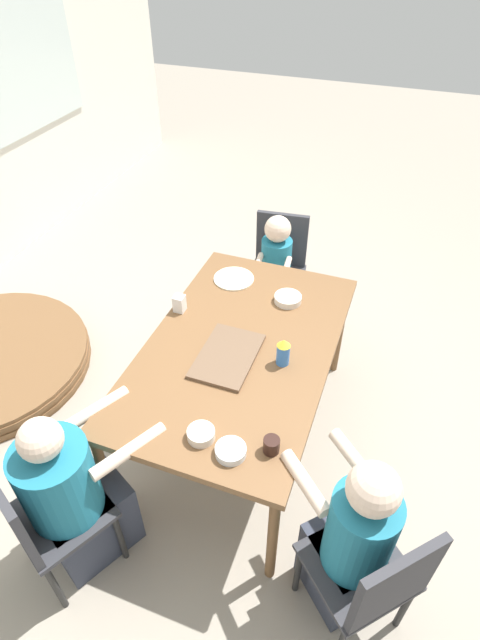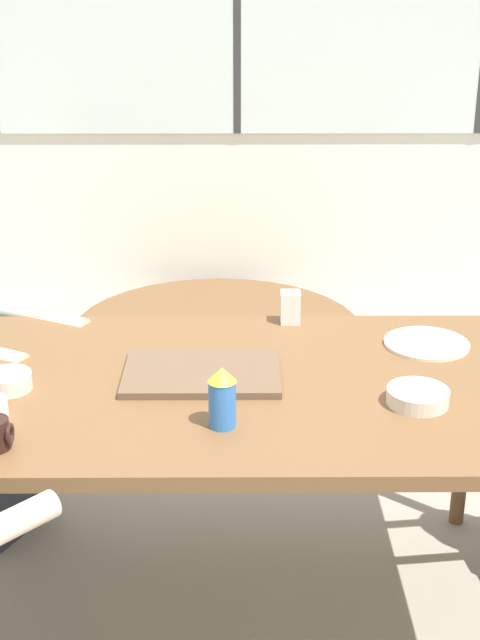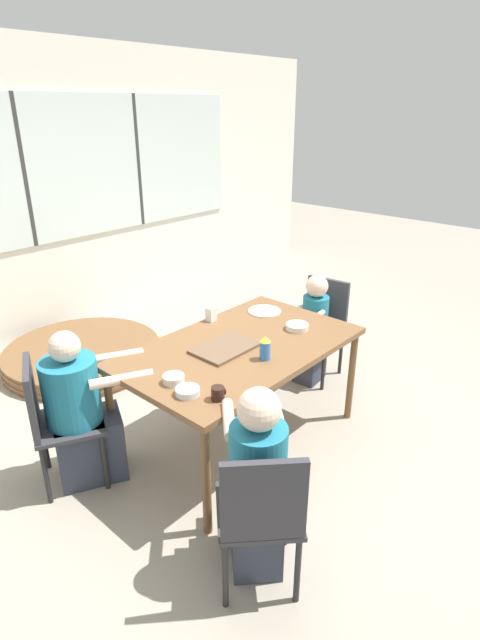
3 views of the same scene
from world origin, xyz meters
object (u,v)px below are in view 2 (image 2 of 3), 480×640
at_px(sippy_cup, 222,397).
at_px(milk_carton_small, 290,307).
at_px(bowl_fruit, 8,381).
at_px(folded_table_stack, 217,340).
at_px(bowl_white_shallow, 418,397).

distance_m(sippy_cup, milk_carton_small, 0.71).
bearing_deg(bowl_fruit, folded_table_stack, 75.00).
relative_size(sippy_cup, milk_carton_small, 1.56).
bearing_deg(sippy_cup, bowl_fruit, 160.23).
bearing_deg(sippy_cup, folded_table_stack, 91.55).
bearing_deg(bowl_white_shallow, bowl_fruit, 175.18).
xyz_separation_m(bowl_fruit, folded_table_stack, (0.51, 1.92, -0.70)).
height_order(sippy_cup, folded_table_stack, sippy_cup).
bearing_deg(bowl_white_shallow, milk_carton_small, 117.67).
bearing_deg(bowl_fruit, sippy_cup, -19.77).
bearing_deg(folded_table_stack, sippy_cup, -88.45).
bearing_deg(folded_table_stack, bowl_white_shallow, -74.47).
bearing_deg(sippy_cup, milk_carton_small, 73.16).
bearing_deg(milk_carton_small, bowl_fruit, -148.66).
xyz_separation_m(bowl_white_shallow, folded_table_stack, (-0.56, 2.01, -0.70)).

